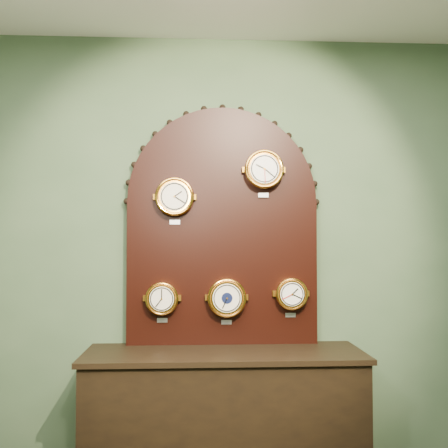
{
  "coord_description": "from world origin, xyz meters",
  "views": [
    {
      "loc": [
        -0.16,
        -0.78,
        1.47
      ],
      "look_at": [
        0.0,
        2.25,
        1.58
      ],
      "focal_mm": 40.78,
      "sensor_mm": 36.0,
      "label": 1
    }
  ],
  "objects": [
    {
      "name": "display_board",
      "position": [
        0.0,
        2.45,
        1.63
      ],
      "size": [
        1.26,
        0.06,
        1.53
      ],
      "color": "black",
      "rests_on": "shop_counter"
    },
    {
      "name": "barometer",
      "position": [
        0.02,
        2.38,
        1.13
      ],
      "size": [
        0.24,
        0.08,
        0.29
      ],
      "color": "orange",
      "rests_on": "display_board"
    },
    {
      "name": "shop_counter",
      "position": [
        0.0,
        2.23,
        0.4
      ],
      "size": [
        1.6,
        0.5,
        0.8
      ],
      "primitive_type": "cube",
      "color": "black",
      "rests_on": "ground_plane"
    },
    {
      "name": "roman_clock",
      "position": [
        -0.3,
        2.38,
        1.75
      ],
      "size": [
        0.24,
        0.08,
        0.29
      ],
      "color": "orange",
      "rests_on": "display_board"
    },
    {
      "name": "arabic_clock",
      "position": [
        0.26,
        2.38,
        1.93
      ],
      "size": [
        0.25,
        0.08,
        0.3
      ],
      "color": "orange",
      "rests_on": "display_board"
    },
    {
      "name": "tide_clock",
      "position": [
        0.43,
        2.38,
        1.15
      ],
      "size": [
        0.2,
        0.08,
        0.25
      ],
      "color": "orange",
      "rests_on": "display_board"
    },
    {
      "name": "wall_back",
      "position": [
        0.0,
        2.5,
        1.4
      ],
      "size": [
        4.0,
        0.0,
        4.0
      ],
      "primitive_type": "plane",
      "rotation": [
        1.57,
        0.0,
        0.0
      ],
      "color": "#445D40",
      "rests_on": "ground"
    },
    {
      "name": "hygrometer",
      "position": [
        -0.38,
        2.38,
        1.12
      ],
      "size": [
        0.2,
        0.08,
        0.26
      ],
      "color": "orange",
      "rests_on": "display_board"
    }
  ]
}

